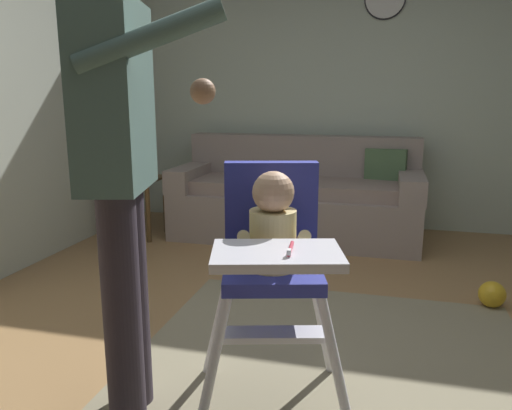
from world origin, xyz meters
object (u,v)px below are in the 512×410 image
object	(u,v)px
couch	(298,199)
adult_standing	(120,166)
sippy_cup	(141,172)
toy_ball	(492,294)
side_table	(139,193)
high_chair	(272,246)

from	to	relation	value
couch	adult_standing	size ratio (longest dim) A/B	1.22
sippy_cup	adult_standing	bearing A→B (deg)	-63.92
toy_ball	side_table	bearing A→B (deg)	162.17
adult_standing	toy_ball	bearing A→B (deg)	27.87
toy_ball	sippy_cup	distance (m)	2.87
couch	sippy_cup	size ratio (longest dim) A/B	20.95
toy_ball	high_chair	bearing A→B (deg)	-128.77
toy_ball	side_table	size ratio (longest dim) A/B	0.30
couch	high_chair	world-z (taller)	high_chair
high_chair	sippy_cup	distance (m)	2.72
high_chair	sippy_cup	bearing A→B (deg)	-157.94
adult_standing	sippy_cup	world-z (taller)	adult_standing
adult_standing	toy_ball	xyz separation A→B (m)	(1.56, 1.42, -0.90)
side_table	couch	bearing A→B (deg)	14.84
couch	adult_standing	world-z (taller)	adult_standing
sippy_cup	toy_ball	bearing A→B (deg)	-18.05
toy_ball	side_table	world-z (taller)	side_table
high_chair	side_table	xyz separation A→B (m)	(-1.69, 2.16, -0.29)
toy_ball	side_table	xyz separation A→B (m)	(-2.72, 0.87, 0.30)
toy_ball	side_table	distance (m)	2.87
high_chair	adult_standing	distance (m)	0.62
adult_standing	toy_ball	size ratio (longest dim) A/B	11.13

